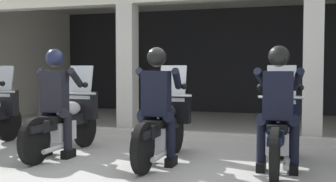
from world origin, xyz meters
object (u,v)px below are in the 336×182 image
motorcycle_left (67,121)px  motorcycle_right (279,130)px  police_officer_center (157,96)px  police_officer_right (278,98)px  motorcycle_center (164,125)px  police_officer_left (56,93)px

motorcycle_left → motorcycle_right: size_ratio=1.00×
police_officer_center → police_officer_right: size_ratio=1.00×
motorcycle_center → police_officer_left: bearing=-166.4°
police_officer_right → motorcycle_right: bearing=94.0°
motorcycle_center → motorcycle_left: bearing=-176.6°
motorcycle_left → motorcycle_center: 1.57m
police_officer_left → motorcycle_right: police_officer_left is taller
police_officer_left → motorcycle_right: 3.20m
motorcycle_right → motorcycle_left: bearing=-174.9°
motorcycle_left → police_officer_center: size_ratio=1.29×
police_officer_left → motorcycle_center: size_ratio=0.78×
motorcycle_left → motorcycle_center: (1.57, -0.03, 0.00)m
police_officer_center → motorcycle_left: bearing=173.2°
police_officer_center → police_officer_right: (1.57, 0.07, 0.00)m
motorcycle_right → police_officer_right: 0.52m
motorcycle_right → police_officer_left: bearing=-169.8°
motorcycle_center → motorcycle_right: bearing=6.9°
motorcycle_left → police_officer_right: bearing=2.4°
motorcycle_left → motorcycle_right: 3.15m
police_officer_left → police_officer_center: same height
motorcycle_center → motorcycle_right: same height
motorcycle_left → police_officer_right: police_officer_right is taller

